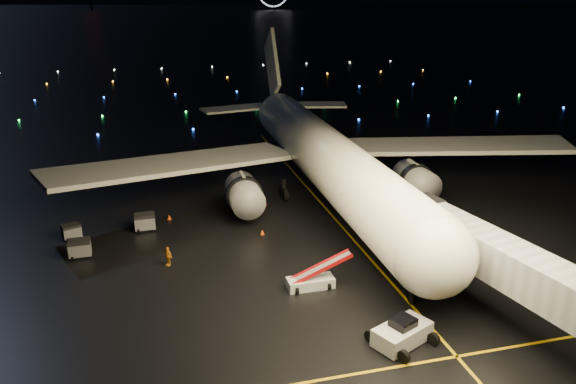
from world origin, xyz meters
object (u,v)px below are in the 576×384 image
airliner (317,120)px  baggage_cart_0 (145,222)px  pushback_tug (402,331)px  baggage_cart_2 (80,248)px  baggage_cart_1 (71,232)px  belt_loader (311,273)px  crew_c (168,256)px

airliner → baggage_cart_0: airliner is taller
airliner → pushback_tug: size_ratio=15.03×
pushback_tug → baggage_cart_2: (-23.43, 20.44, -0.16)m
airliner → baggage_cart_1: airliner is taller
airliner → belt_loader: 25.74m
pushback_tug → belt_loader: belt_loader is taller
baggage_cart_0 → belt_loader: bearing=-51.4°
airliner → baggage_cart_0: size_ratio=30.75×
baggage_cart_1 → baggage_cart_2: size_ratio=0.88×
pushback_tug → baggage_cart_1: 35.13m
airliner → baggage_cart_1: (-28.33, -7.59, -8.34)m
crew_c → baggage_cart_2: crew_c is taller
pushback_tug → baggage_cart_1: pushback_tug is taller
pushback_tug → baggage_cart_0: pushback_tug is taller
baggage_cart_0 → baggage_cart_1: baggage_cart_0 is taller
belt_loader → pushback_tug: bearing=-66.9°
pushback_tug → crew_c: size_ratio=2.32×
airliner → baggage_cart_1: bearing=-164.0°
crew_c → belt_loader: bearing=20.5°
airliner → pushback_tug: (-3.70, -32.64, -8.08)m
pushback_tug → crew_c: bearing=108.4°
baggage_cart_1 → baggage_cart_2: bearing=-96.9°
pushback_tug → baggage_cart_2: 31.09m
crew_c → baggage_cart_1: 12.50m
pushback_tug → belt_loader: (-4.01, 9.31, 0.40)m
pushback_tug → crew_c: 22.65m
belt_loader → baggage_cart_2: bearing=150.0°
crew_c → baggage_cart_0: bearing=154.8°
baggage_cart_0 → baggage_cart_2: baggage_cart_0 is taller
baggage_cart_1 → baggage_cart_0: bearing=-18.9°
baggage_cart_0 → pushback_tug: bearing=-56.8°
airliner → pushback_tug: airliner is taller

